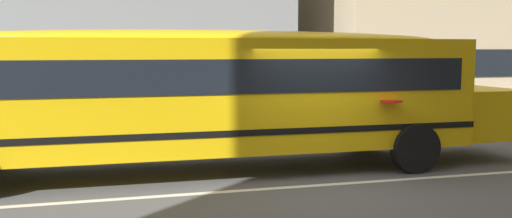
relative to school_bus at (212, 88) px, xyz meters
The scene contains 4 objects.
ground_plane 3.03m from the school_bus, 44.70° to the right, with size 400.00×400.00×0.00m, color #4C4C4F.
sidewalk_far 7.09m from the school_bus, 75.00° to the left, with size 120.00×3.00×0.01m, color gray.
lane_centreline 3.03m from the school_bus, 44.70° to the right, with size 110.00×0.16×0.01m, color silver.
school_bus is the anchor object (origin of this frame).
Camera 1 is at (-3.94, -9.42, 2.50)m, focal length 39.36 mm.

